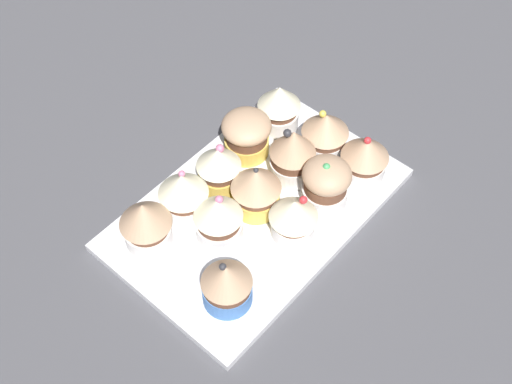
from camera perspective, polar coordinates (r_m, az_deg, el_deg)
The scene contains 15 objects.
ground_plane at distance 88.48cm, azimuth 0.00°, elevation -2.23°, with size 180.00×180.00×3.00cm, color #4C4C51.
baking_tray at distance 86.77cm, azimuth 0.00°, elevation -1.44°, with size 36.99×24.01×1.20cm.
cupcake_0 at distance 92.56cm, azimuth 1.98°, elevation 7.32°, with size 5.99×5.99×7.39cm.
cupcake_1 at distance 89.48cm, azimuth -0.82°, elevation 4.98°, with size 6.70×6.70×6.62cm.
cupcake_2 at distance 85.68cm, azimuth -3.19°, elevation 2.12°, with size 5.82×5.82×7.34cm.
cupcake_3 at distance 83.42cm, azimuth -6.21°, elevation -0.09°, with size 6.36×6.36×7.32cm.
cupcake_4 at distance 81.20cm, azimuth -9.39°, elevation -2.57°, with size 6.42×6.42×7.36cm.
cupcake_5 at distance 90.00cm, azimuth 5.90°, elevation 5.04°, with size 6.39×6.39×7.26cm.
cupcake_6 at distance 86.63cm, azimuth 2.93°, elevation 3.46°, with size 6.08×6.08×8.62cm.
cupcake_7 at distance 83.36cm, azimuth -0.16°, elevation 0.50°, with size 6.42×6.42×7.67cm.
cupcake_8 at distance 81.15cm, azimuth -3.23°, elevation -2.14°, with size 6.11×6.11×7.19cm.
cupcake_9 at distance 87.98cm, azimuth 9.26°, elevation 3.00°, with size 6.32×6.32×7.14cm.
cupcake_10 at distance 84.20cm, azimuth 5.98°, elevation 0.73°, with size 6.26×6.26×7.61cm.
cupcake_11 at distance 81.55cm, azimuth 3.43°, elevation -1.89°, with size 6.12×6.12×6.73cm.
cupcake_12 at distance 76.15cm, azimuth -2.52°, elevation -7.79°, with size 5.97×5.97×7.30cm.
Camera 1 is at (38.10, 33.38, 71.05)cm, focal length 46.89 mm.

